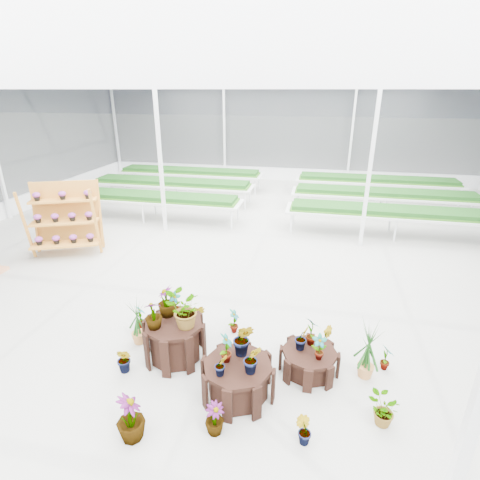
% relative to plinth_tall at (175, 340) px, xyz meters
% --- Properties ---
extents(ground_plane, '(24.00, 24.00, 0.00)m').
position_rel_plinth_tall_xyz_m(ground_plane, '(0.45, 1.72, -0.34)').
color(ground_plane, gray).
rests_on(ground_plane, ground).
extents(greenhouse_shell, '(18.00, 24.00, 4.50)m').
position_rel_plinth_tall_xyz_m(greenhouse_shell, '(0.45, 1.72, 1.91)').
color(greenhouse_shell, white).
rests_on(greenhouse_shell, ground).
extents(steel_frame, '(18.00, 24.00, 4.50)m').
position_rel_plinth_tall_xyz_m(steel_frame, '(0.45, 1.72, 1.91)').
color(steel_frame, silver).
rests_on(steel_frame, ground).
extents(nursery_benches, '(16.00, 7.00, 0.84)m').
position_rel_plinth_tall_xyz_m(nursery_benches, '(0.45, 8.92, 0.08)').
color(nursery_benches, silver).
rests_on(nursery_benches, ground).
extents(plinth_tall, '(1.06, 1.06, 0.68)m').
position_rel_plinth_tall_xyz_m(plinth_tall, '(0.00, 0.00, 0.00)').
color(plinth_tall, black).
rests_on(plinth_tall, ground).
extents(plinth_mid, '(1.10, 1.10, 0.55)m').
position_rel_plinth_tall_xyz_m(plinth_mid, '(1.20, -0.60, -0.06)').
color(plinth_mid, black).
rests_on(plinth_mid, ground).
extents(plinth_low, '(0.90, 0.90, 0.41)m').
position_rel_plinth_tall_xyz_m(plinth_low, '(2.20, 0.10, -0.14)').
color(plinth_low, black).
rests_on(plinth_low, ground).
extents(shelf_rack, '(2.04, 1.58, 1.92)m').
position_rel_plinth_tall_xyz_m(shelf_rack, '(-4.44, 3.51, 0.62)').
color(shelf_rack, '#B87528').
rests_on(shelf_rack, ground).
extents(nursery_plants, '(4.61, 2.87, 1.29)m').
position_rel_plinth_tall_xyz_m(nursery_plants, '(0.96, -0.12, 0.23)').
color(nursery_plants, '#154012').
rests_on(nursery_plants, ground).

